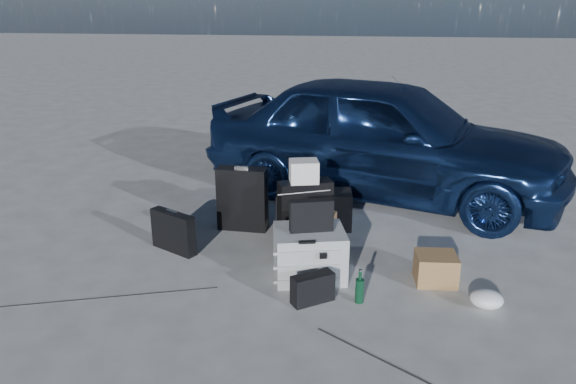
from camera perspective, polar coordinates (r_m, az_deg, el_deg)
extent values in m
plane|color=#B8B8B3|center=(4.98, 0.93, -8.90)|extent=(60.00, 60.00, 0.00)
imported|color=navy|center=(6.92, 9.67, 5.56)|extent=(4.64, 3.04, 1.47)
cube|color=#AFB1B4|center=(4.95, 2.20, -6.25)|extent=(0.70, 0.61, 0.44)
cube|color=black|center=(4.80, 2.39, -2.42)|extent=(0.38, 0.19, 0.28)
cube|color=black|center=(5.54, -11.57, -3.98)|extent=(0.50, 0.35, 0.40)
cube|color=black|center=(5.90, -4.65, -0.70)|extent=(0.53, 0.21, 0.67)
cube|color=black|center=(5.59, 1.75, -2.03)|extent=(0.56, 0.38, 0.63)
cube|color=silver|center=(5.44, 1.63, 2.12)|extent=(0.31, 0.27, 0.22)
cube|color=black|center=(5.99, 2.63, -1.77)|extent=(0.82, 0.42, 0.40)
cube|color=silver|center=(5.91, 2.57, 0.31)|extent=(0.43, 0.37, 0.07)
cube|color=black|center=(5.89, 2.40, 0.92)|extent=(0.34, 0.29, 0.06)
cube|color=#9D6544|center=(5.33, 2.96, -4.30)|extent=(0.36, 0.26, 0.44)
cube|color=#9C7344|center=(5.05, 14.77, -7.51)|extent=(0.36, 0.32, 0.26)
ellipsoid|color=white|center=(4.81, 19.52, -10.22)|extent=(0.30, 0.27, 0.14)
cube|color=black|center=(4.60, 2.51, -9.75)|extent=(0.36, 0.30, 0.24)
cylinder|color=black|center=(4.62, 7.29, -9.52)|extent=(0.09, 0.09, 0.28)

